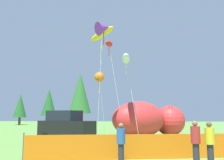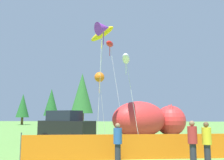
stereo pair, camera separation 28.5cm
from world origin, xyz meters
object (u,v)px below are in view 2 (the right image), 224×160
Objects in this scene: kite_purple_delta at (103,28)px; kite_white_ghost at (126,59)px; spectator_in_white_shirt at (193,140)px; spectator_in_red_shirt at (207,141)px; kite_yellow_hero at (102,34)px; folding_chair at (173,141)px; inflatable_cat at (148,121)px; kite_red_lizard at (110,44)px; parked_car at (66,126)px; kite_orange_flower at (99,77)px; spectator_in_black_shirt at (118,141)px.

kite_white_ghost is at bearing 33.77° from kite_purple_delta.
spectator_in_red_shirt is (0.53, -0.08, -0.02)m from spectator_in_white_shirt.
kite_purple_delta is 2.64m from kite_yellow_hero.
inflatable_cat is (-0.86, 8.21, 0.94)m from folding_chair.
inflatable_cat is 12.31m from spectator_in_white_shirt.
kite_red_lizard is at bearing 109.49° from spectator_in_red_shirt.
parked_car is 0.50× the size of kite_purple_delta.
spectator_in_white_shirt is 10.68m from kite_white_ghost.
kite_white_ghost is (-2.90, 8.76, 5.38)m from spectator_in_white_shirt.
kite_white_ghost reaches higher than inflatable_cat.
kite_orange_flower is at bearing 105.52° from kite_purple_delta.
kite_purple_delta reaches higher than spectator_in_red_shirt.
kite_yellow_hero reaches higher than inflatable_cat.
kite_white_ghost is at bearing -148.10° from folding_chair.
folding_chair is 0.09× the size of kite_red_lizard.
folding_chair is 0.13× the size of kite_white_ghost.
kite_purple_delta is at bearing -88.34° from kite_red_lizard.
spectator_in_white_shirt is at bearing -63.81° from kite_yellow_hero.
spectator_in_red_shirt is at bearing -68.76° from kite_white_ghost.
folding_chair is at bearing -60.02° from kite_white_ghost.
parked_car reaches higher than spectator_in_white_shirt.
folding_chair is 7.97m from kite_white_ghost.
spectator_in_red_shirt is 14.15m from kite_yellow_hero.
folding_chair is 0.09× the size of kite_yellow_hero.
kite_white_ghost reaches higher than spectator_in_black_shirt.
kite_purple_delta is (0.56, -2.03, 3.46)m from kite_orange_flower.
kite_orange_flower is 0.55× the size of kite_red_lizard.
kite_red_lizard is (-1.87, 6.15, 3.02)m from kite_white_ghost.
kite_purple_delta is at bearing -159.78° from inflatable_cat.
spectator_in_black_shirt is at bearing -33.55° from folding_chair.
kite_purple_delta is at bearing -79.82° from kite_yellow_hero.
kite_white_ghost is at bearing 111.24° from spectator_in_red_shirt.
inflatable_cat is 1.10× the size of kite_white_ghost.
folding_chair is 11.48m from kite_yellow_hero.
spectator_in_white_shirt is 0.18× the size of kite_red_lizard.
inflatable_cat is at bearing 61.95° from kite_white_ghost.
kite_red_lizard reaches higher than folding_chair.
kite_orange_flower is 6.80m from kite_red_lizard.
parked_car is 11.36m from spectator_in_red_shirt.
inflatable_cat is 1.35× the size of kite_orange_flower.
kite_orange_flower reaches higher than parked_car.
spectator_in_white_shirt is 0.32× the size of kite_orange_flower.
spectator_in_black_shirt is (-2.83, -3.97, 0.38)m from folding_chair.
kite_yellow_hero reaches higher than kite_white_ghost.
kite_orange_flower is 0.81× the size of kite_white_ghost.
kite_white_ghost is 0.73× the size of kite_purple_delta.
spectator_in_black_shirt is 17.17m from kite_red_lizard.
parked_car is 8.42m from kite_yellow_hero.
kite_red_lizard is 1.08× the size of kite_purple_delta.
kite_red_lizard reaches higher than spectator_in_black_shirt.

